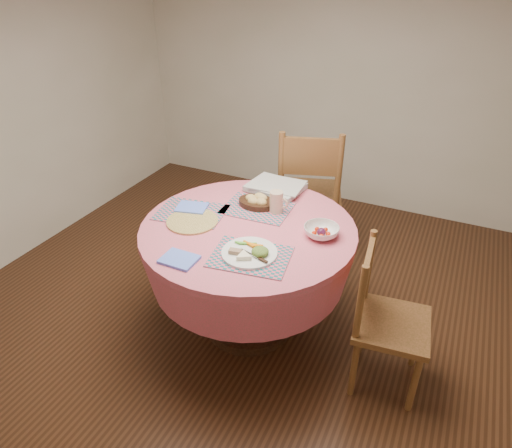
# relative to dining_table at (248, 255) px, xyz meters

# --- Properties ---
(ground) EXTENTS (4.00, 4.00, 0.00)m
(ground) POSITION_rel_dining_table_xyz_m (0.00, 0.00, -0.56)
(ground) COLOR #331C0F
(ground) RESTS_ON ground
(room_envelope) EXTENTS (4.01, 4.01, 2.71)m
(room_envelope) POSITION_rel_dining_table_xyz_m (0.00, 0.00, 1.16)
(room_envelope) COLOR silver
(room_envelope) RESTS_ON ground
(dining_table) EXTENTS (1.24, 1.24, 0.75)m
(dining_table) POSITION_rel_dining_table_xyz_m (0.00, 0.00, 0.00)
(dining_table) COLOR #C95D6C
(dining_table) RESTS_ON ground
(chair_right) EXTENTS (0.42, 0.44, 0.86)m
(chair_right) POSITION_rel_dining_table_xyz_m (0.83, -0.07, -0.11)
(chair_right) COLOR brown
(chair_right) RESTS_ON ground
(chair_back) EXTENTS (0.61, 0.60, 1.06)m
(chair_back) POSITION_rel_dining_table_xyz_m (0.04, 0.95, -0.00)
(chair_back) COLOR brown
(chair_back) RESTS_ON ground
(placemat_front) EXTENTS (0.44, 0.36, 0.01)m
(placemat_front) POSITION_rel_dining_table_xyz_m (0.14, -0.27, 0.20)
(placemat_front) COLOR #13646C
(placemat_front) RESTS_ON dining_table
(placemat_left) EXTENTS (0.44, 0.36, 0.01)m
(placemat_left) POSITION_rel_dining_table_xyz_m (-0.38, -0.00, 0.20)
(placemat_left) COLOR #13646C
(placemat_left) RESTS_ON dining_table
(placemat_back) EXTENTS (0.41, 0.32, 0.01)m
(placemat_back) POSITION_rel_dining_table_xyz_m (-0.04, 0.21, 0.20)
(placemat_back) COLOR #13646C
(placemat_back) RESTS_ON dining_table
(wicker_trivet) EXTENTS (0.30, 0.30, 0.01)m
(wicker_trivet) POSITION_rel_dining_table_xyz_m (-0.32, -0.09, 0.20)
(wicker_trivet) COLOR olive
(wicker_trivet) RESTS_ON dining_table
(napkin_near) EXTENTS (0.18, 0.14, 0.01)m
(napkin_near) POSITION_rel_dining_table_xyz_m (-0.17, -0.45, 0.20)
(napkin_near) COLOR #5E7EF4
(napkin_near) RESTS_ON dining_table
(napkin_far) EXTENTS (0.21, 0.18, 0.01)m
(napkin_far) POSITION_rel_dining_table_xyz_m (-0.40, 0.03, 0.21)
(napkin_far) COLOR #5E7EF4
(napkin_far) RESTS_ON placemat_left
(dinner_plate) EXTENTS (0.29, 0.29, 0.05)m
(dinner_plate) POSITION_rel_dining_table_xyz_m (0.14, -0.26, 0.22)
(dinner_plate) COLOR white
(dinner_plate) RESTS_ON placemat_front
(bread_bowl) EXTENTS (0.23, 0.23, 0.08)m
(bread_bowl) POSITION_rel_dining_table_xyz_m (-0.06, 0.24, 0.23)
(bread_bowl) COLOR black
(bread_bowl) RESTS_ON placemat_back
(latte_mug) EXTENTS (0.12, 0.08, 0.13)m
(latte_mug) POSITION_rel_dining_table_xyz_m (0.08, 0.22, 0.27)
(latte_mug) COLOR #D3B091
(latte_mug) RESTS_ON placemat_back
(fruit_bowl) EXTENTS (0.22, 0.22, 0.06)m
(fruit_bowl) POSITION_rel_dining_table_xyz_m (0.41, 0.08, 0.22)
(fruit_bowl) COLOR white
(fruit_bowl) RESTS_ON dining_table
(newspaper_stack) EXTENTS (0.37, 0.31, 0.04)m
(newspaper_stack) POSITION_rel_dining_table_xyz_m (-0.04, 0.49, 0.22)
(newspaper_stack) COLOR silver
(newspaper_stack) RESTS_ON dining_table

